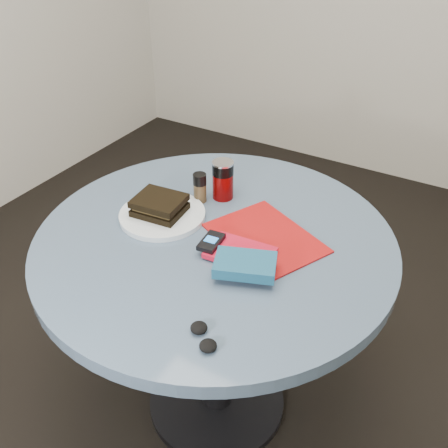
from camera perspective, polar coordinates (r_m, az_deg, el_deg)
The scene contains 11 objects.
ground at distance 1.92m, azimuth -0.82°, elevation -19.64°, with size 4.00×4.00×0.00m, color black.
table at distance 1.49m, azimuth -1.01°, elevation -6.42°, with size 1.00×1.00×0.75m.
plate at distance 1.46m, azimuth -7.06°, elevation 1.05°, with size 0.25×0.25×0.02m, color white.
sandwich at distance 1.45m, azimuth -7.39°, elevation 2.15°, with size 0.15×0.13×0.05m.
soda_can at distance 1.52m, azimuth -0.12°, elevation 5.08°, with size 0.07×0.07×0.12m.
pepper_grinder at distance 1.51m, azimuth -2.77°, elevation 4.20°, with size 0.05×0.05×0.09m.
magazine at distance 1.37m, azimuth 4.74°, elevation -1.59°, with size 0.30×0.23×0.01m, color #9B0E0F.
red_book at distance 1.30m, azimuth 1.87°, elevation -3.30°, with size 0.17×0.11×0.01m, color red.
novel at distance 1.23m, azimuth 2.43°, elevation -4.68°, with size 0.15×0.10×0.03m, color navy.
mp3_player at distance 1.32m, azimuth -1.48°, elevation -2.04°, with size 0.06×0.09×0.02m.
headphones at distance 1.09m, azimuth -2.37°, elevation -12.74°, with size 0.10×0.09×0.02m.
Camera 1 is at (0.58, -0.95, 1.57)m, focal length 40.00 mm.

